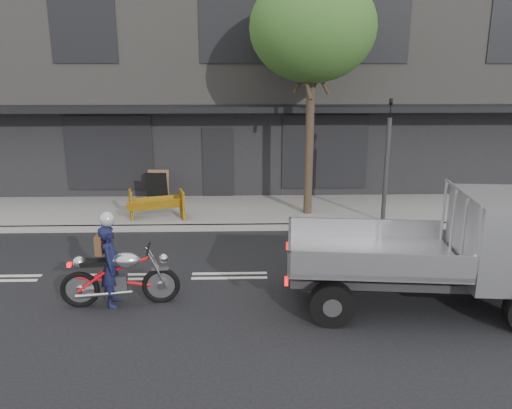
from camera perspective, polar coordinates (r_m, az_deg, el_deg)
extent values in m
plane|color=black|center=(10.73, -3.05, -8.15)|extent=(80.00, 80.00, 0.00)
cube|color=gray|center=(15.13, -2.65, -0.75)|extent=(32.00, 3.20, 0.15)
cube|color=gray|center=(13.60, -2.76, -2.63)|extent=(32.00, 0.20, 0.15)
cube|color=slate|center=(21.14, -2.49, 14.64)|extent=(26.00, 10.00, 8.00)
cylinder|color=#382B21|center=(14.35, 6.09, 6.16)|extent=(0.24, 0.24, 4.00)
ellipsoid|color=#2F5D23|center=(14.20, 6.49, 19.42)|extent=(3.40, 3.40, 2.89)
cylinder|color=#2D2D30|center=(14.03, 14.62, 3.46)|extent=(0.12, 0.12, 3.00)
imported|color=black|center=(13.79, 15.12, 10.59)|extent=(0.08, 0.10, 0.50)
torus|color=black|center=(9.85, -19.46, -9.15)|extent=(0.72, 0.17, 0.71)
torus|color=black|center=(9.63, -10.80, -9.07)|extent=(0.72, 0.17, 0.71)
cube|color=#2D2D30|center=(9.68, -15.56, -8.53)|extent=(0.38, 0.28, 0.29)
ellipsoid|color=silver|center=(9.49, -14.73, -6.15)|extent=(0.61, 0.38, 0.29)
cube|color=black|center=(9.58, -17.75, -6.32)|extent=(0.59, 0.30, 0.09)
cylinder|color=black|center=(9.37, -12.20, -4.93)|extent=(0.10, 0.63, 0.04)
imported|color=#141637|center=(9.58, -16.24, -6.74)|extent=(0.42, 0.60, 1.55)
cylinder|color=black|center=(8.76, 8.66, -11.21)|extent=(0.80, 0.36, 0.77)
cylinder|color=black|center=(10.33, 7.95, -6.93)|extent=(0.80, 0.36, 0.77)
cylinder|color=black|center=(11.04, 25.12, -6.81)|extent=(0.80, 0.36, 0.77)
cube|color=#2D2D30|center=(9.73, 17.97, -7.92)|extent=(4.74, 1.48, 0.14)
cube|color=silver|center=(9.96, 27.19, -3.39)|extent=(1.90, 1.99, 1.52)
cube|color=silver|center=(9.42, 13.04, -5.86)|extent=(3.23, 2.27, 0.10)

